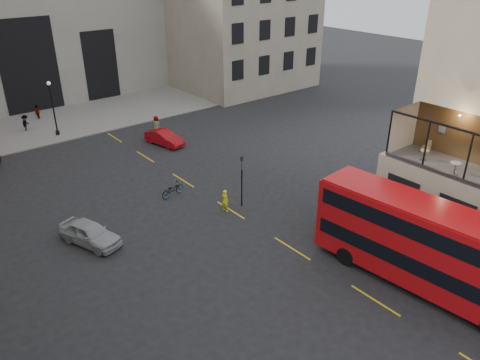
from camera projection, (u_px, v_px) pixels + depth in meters
ground at (398, 285)px, 25.09m from camera, size 140.00×140.00×0.00m
host_frontage at (467, 210)px, 27.78m from camera, size 3.00×11.00×4.50m
cafe_floor at (476, 175)px, 26.77m from camera, size 3.00×10.00×0.10m
gateway at (7, 19)px, 51.50m from camera, size 35.00×10.60×18.00m
building_right at (230, 1)px, 59.66m from camera, size 16.60×18.60×20.00m
pavement_far at (44, 124)px, 48.09m from camera, size 40.00×12.00×0.12m
traffic_light_near at (242, 175)px, 31.80m from camera, size 0.16×0.20×3.80m
street_lamp_b at (54, 112)px, 44.28m from camera, size 0.36×0.36×5.33m
bus_near at (427, 243)px, 23.91m from camera, size 3.77×12.09×4.75m
car_a at (90, 233)px, 28.36m from camera, size 3.02×4.53×1.43m
car_b at (164, 138)px, 42.97m from camera, size 2.24×4.24×1.33m
bicycle at (173, 189)px, 34.00m from camera, size 2.02×0.95×1.02m
cyclist at (225, 200)px, 31.90m from camera, size 0.45×0.63×1.60m
pedestrian_b at (26, 123)px, 45.98m from camera, size 1.17×1.26×1.71m
pedestrian_c at (38, 113)px, 49.23m from camera, size 0.96×0.90×1.59m
pedestrian_d at (156, 125)px, 45.52m from camera, size 0.76×0.98×1.77m
cafe_table_mid at (455, 167)px, 26.56m from camera, size 0.59×0.59×0.74m
cafe_table_far at (424, 153)px, 28.42m from camera, size 0.53×0.53×0.66m
cafe_chair_d at (426, 149)px, 29.64m from camera, size 0.41×0.41×0.79m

